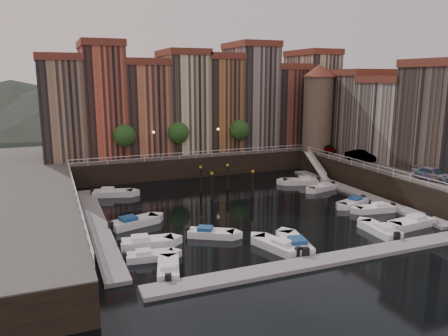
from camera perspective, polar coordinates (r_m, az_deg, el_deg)
name	(u,v)px	position (r m, az deg, el deg)	size (l,w,h in m)	color
ground	(240,206)	(51.17, 2.05, -5.02)	(200.00, 200.00, 0.00)	black
quay_far	(178,157)	(74.68, -6.08, 1.47)	(80.00, 20.00, 3.00)	black
quay_right	(434,177)	(65.62, 25.78, -1.09)	(20.00, 36.00, 3.00)	black
dock_left	(97,225)	(46.25, -16.23, -7.12)	(2.00, 28.00, 0.35)	gray
dock_right	(358,193)	(58.61, 17.11, -3.19)	(2.00, 28.00, 0.35)	gray
dock_near	(324,260)	(37.17, 12.99, -11.68)	(30.00, 2.00, 0.35)	gray
mountains	(114,98)	(156.38, -14.14, 8.92)	(145.00, 100.00, 18.00)	#2D382D
far_terrace	(200,101)	(72.19, -3.13, 8.73)	(48.70, 10.30, 17.50)	#94775E
right_terrace	(399,115)	(67.40, 21.90, 6.50)	(9.30, 24.30, 14.00)	#766659
corner_tower	(318,107)	(71.61, 12.16, 7.85)	(5.20, 5.20, 13.80)	#6B5B4C
promenade_trees	(183,133)	(66.13, -5.42, 4.61)	(21.20, 3.20, 5.20)	black
street_lamps	(187,138)	(65.37, -4.87, 3.93)	(10.36, 0.36, 4.18)	black
railings	(224,167)	(54.60, -0.01, 0.16)	(36.08, 34.04, 0.52)	white
gangway	(316,164)	(67.35, 11.94, 0.51)	(2.78, 8.32, 3.73)	white
mooring_pilings	(223,182)	(55.75, -0.11, -1.84)	(5.54, 5.21, 3.78)	black
boat_left_0	(149,256)	(37.26, -9.82, -11.25)	(4.19, 1.98, 0.94)	white
boat_left_1	(146,242)	(39.96, -10.20, -9.55)	(5.00, 2.31, 1.13)	white
boat_left_2	(133,222)	(45.36, -11.75, -6.96)	(5.35, 3.30, 1.20)	white
boat_left_4	(112,193)	(57.15, -14.44, -3.18)	(5.28, 3.16, 1.18)	white
boat_right_0	(412,223)	(48.21, 23.40, -6.57)	(5.36, 2.41, 1.21)	white
boat_right_1	(375,209)	(51.89, 19.18, -5.04)	(4.72, 2.35, 1.06)	white
boat_right_2	(353,203)	(53.56, 16.49, -4.35)	(4.63, 2.92, 1.04)	white
boat_right_3	(322,188)	(59.66, 12.70, -2.51)	(4.68, 2.65, 1.05)	white
boat_right_4	(301,181)	(62.42, 10.03, -1.73)	(5.21, 3.45, 1.18)	white
boat_near_0	(168,268)	(34.77, -7.29, -12.86)	(2.65, 4.59, 1.03)	white
boat_near_1	(278,246)	(38.91, 7.03, -10.03)	(3.16, 5.10, 1.15)	white
boat_near_2	(295,244)	(39.52, 9.26, -9.72)	(2.75, 5.35, 1.20)	white
boat_near_3	(380,230)	(44.97, 19.73, -7.62)	(2.00, 4.93, 1.12)	white
car_a	(327,149)	(71.06, 13.26, 2.46)	(1.55, 3.86, 1.31)	gray
car_b	(361,156)	(65.08, 17.41, 1.47)	(1.57, 4.51, 1.48)	gray
car_c	(432,175)	(55.89, 25.57, -0.82)	(1.97, 4.85, 1.41)	gray
boat_extra_317	(210,233)	(41.63, -1.84, -8.51)	(4.55, 3.59, 1.05)	white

